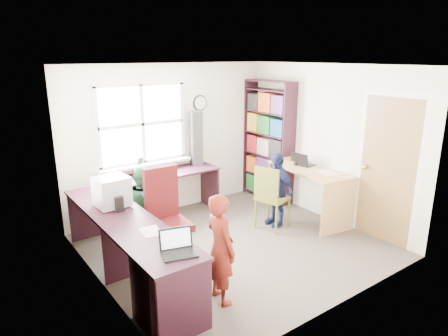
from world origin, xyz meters
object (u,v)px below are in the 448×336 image
Objects in this scene: laptop_right at (302,162)px; l_desk at (157,250)px; right_desk at (309,182)px; cd_tower at (196,138)px; person_red at (221,249)px; person_navy at (276,189)px; laptop_left at (178,247)px; potted_plant at (139,166)px; bookshelf at (268,144)px; person_green at (145,207)px; crt_monitor at (112,192)px; swivel_chair at (167,222)px; wooden_chair at (270,195)px.

l_desk is at bearing 91.93° from laptop_right.
laptop_right is at bearing 97.57° from right_desk.
laptop_right is 0.40× the size of cd_tower.
person_navy is (1.82, 1.11, -0.03)m from person_red.
person_red is 1.05× the size of person_navy.
laptop_right reaches higher than laptop_left.
l_desk is 9.57× the size of potted_plant.
person_red is (-2.53, -2.09, -0.40)m from bookshelf.
laptop_right is 2.55m from potted_plant.
person_green reaches higher than right_desk.
bookshelf is 1.84× the size of person_navy.
crt_monitor reaches higher than potted_plant.
cd_tower is at bearing 25.45° from crt_monitor.
cd_tower reaches higher than person_navy.
cd_tower reaches higher than person_red.
laptop_left is (-0.50, -1.15, 0.29)m from swivel_chair.
l_desk is 2.90m from right_desk.
potted_plant reaches higher than l_desk.
l_desk is 3.35m from bookshelf.
person_red is at bearing -55.51° from l_desk.
laptop_right is at bearing -27.84° from potted_plant.
l_desk is 0.95m from crt_monitor.
swivel_chair is 1.09m from person_red.
potted_plant is at bearing 81.77° from swivel_chair.
laptop_right is at bearing 38.68° from laptop_left.
person_red is (-1.65, -1.05, 0.07)m from wooden_chair.
bookshelf is 3.75m from laptop_left.
crt_monitor is 1.49m from laptop_left.
cd_tower is (1.67, 1.82, 0.74)m from l_desk.
person_green is at bearing 71.36° from l_desk.
potted_plant reaches higher than laptop_right.
wooden_chair is at bearing 0.63° from swivel_chair.
potted_plant reaches higher than right_desk.
potted_plant is (0.79, 0.96, -0.03)m from crt_monitor.
person_red is at bearing -148.22° from right_desk.
person_navy is (-0.62, 0.09, -0.02)m from right_desk.
bookshelf is 1.88× the size of person_green.
l_desk is at bearing -77.23° from person_navy.
crt_monitor is at bearing 101.40° from l_desk.
l_desk is at bearing -122.94° from cd_tower.
crt_monitor is at bearing 107.85° from laptop_left.
person_green is 1.98m from person_navy.
person_green is 0.98× the size of person_navy.
person_green is at bearing 20.02° from crt_monitor.
swivel_chair is at bearing -34.65° from crt_monitor.
bookshelf reaches higher than potted_plant.
right_desk is 2.65m from person_red.
cd_tower is at bearing 164.95° from bookshelf.
right_desk is at bearing -10.93° from crt_monitor.
swivel_chair is 0.77m from crt_monitor.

